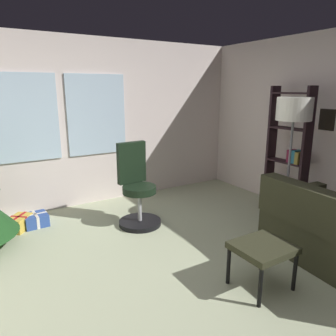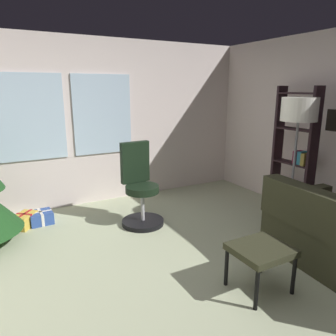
# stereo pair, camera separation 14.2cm
# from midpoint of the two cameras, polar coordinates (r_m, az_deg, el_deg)

# --- Properties ---
(ground_plane) EXTENTS (5.10, 5.02, 0.10)m
(ground_plane) POSITION_cam_midpoint_polar(r_m,az_deg,el_deg) (3.23, 0.59, -20.31)
(ground_plane) COLOR #AFB893
(wall_back_with_windows) EXTENTS (5.10, 0.12, 2.52)m
(wall_back_with_windows) POSITION_cam_midpoint_polar(r_m,az_deg,el_deg) (5.04, -15.21, 7.82)
(wall_back_with_windows) COLOR silver
(wall_back_with_windows) RESTS_ON ground_plane
(footstool) EXTENTS (0.50, 0.45, 0.42)m
(footstool) POSITION_cam_midpoint_polar(r_m,az_deg,el_deg) (3.03, 15.31, -14.10)
(footstool) COLOR #2E2F1D
(footstool) RESTS_ON ground_plane
(gift_box_gold) EXTENTS (0.36, 0.38, 0.19)m
(gift_box_gold) POSITION_cam_midpoint_polar(r_m,az_deg,el_deg) (4.60, -25.99, -8.91)
(gift_box_gold) COLOR gold
(gift_box_gold) RESTS_ON ground_plane
(gift_box_blue) EXTENTS (0.31, 0.30, 0.17)m
(gift_box_blue) POSITION_cam_midpoint_polar(r_m,az_deg,el_deg) (4.64, -23.51, -8.55)
(gift_box_blue) COLOR #2D4C99
(gift_box_blue) RESTS_ON ground_plane
(office_chair) EXTENTS (0.56, 0.56, 1.10)m
(office_chair) POSITION_cam_midpoint_polar(r_m,az_deg,el_deg) (4.23, -6.54, -4.43)
(office_chair) COLOR black
(office_chair) RESTS_ON ground_plane
(bookshelf) EXTENTS (0.18, 0.64, 1.81)m
(bookshelf) POSITION_cam_midpoint_polar(r_m,az_deg,el_deg) (4.87, 19.98, 1.69)
(bookshelf) COLOR black
(bookshelf) RESTS_ON ground_plane
(floor_lamp) EXTENTS (0.42, 0.42, 1.67)m
(floor_lamp) POSITION_cam_midpoint_polar(r_m,az_deg,el_deg) (4.18, 20.76, 8.75)
(floor_lamp) COLOR slate
(floor_lamp) RESTS_ON ground_plane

